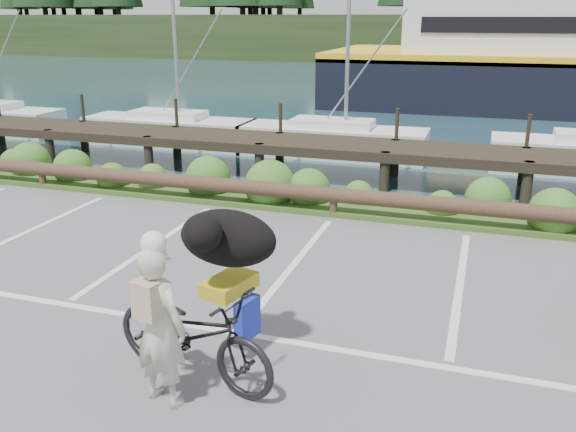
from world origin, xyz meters
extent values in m
plane|color=#57575A|center=(0.00, 0.00, 0.00)|extent=(72.00, 72.00, 0.00)
plane|color=#1B3643|center=(0.00, 48.00, -1.20)|extent=(160.00, 160.00, 0.00)
cube|color=#3D5B21|center=(0.00, 5.30, 0.05)|extent=(34.00, 1.60, 0.10)
imported|color=black|center=(-0.07, -1.46, 0.55)|extent=(2.22, 1.21, 1.11)
imported|color=beige|center=(-0.19, -1.94, 0.87)|extent=(0.71, 0.55, 1.74)
ellipsoid|color=black|center=(0.09, -0.81, 1.44)|extent=(0.82, 1.25, 0.67)
camera|label=1|loc=(2.73, -6.73, 3.83)|focal=38.00mm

